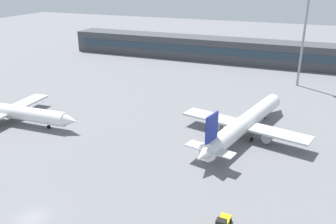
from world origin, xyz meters
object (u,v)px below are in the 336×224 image
baggage_tug_yellow (222,223)px  floodlight_tower_east (305,29)px  airplane_mid (246,122)px  airplane_near (10,111)px

baggage_tug_yellow → floodlight_tower_east: floodlight_tower_east is taller
airplane_mid → floodlight_tower_east: floodlight_tower_east is taller
baggage_tug_yellow → airplane_mid: bearing=94.8°
airplane_near → baggage_tug_yellow: airplane_near is taller
airplane_near → floodlight_tower_east: 85.96m
airplane_mid → floodlight_tower_east: (8.59, 43.79, 14.59)m
baggage_tug_yellow → floodlight_tower_east: (5.92, 75.83, 16.89)m
airplane_mid → floodlight_tower_east: size_ratio=1.30×
airplane_near → airplane_mid: bearing=14.4°
baggage_tug_yellow → floodlight_tower_east: bearing=85.5°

